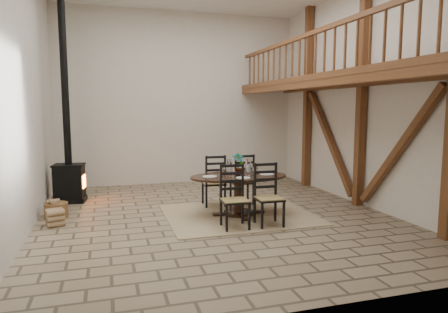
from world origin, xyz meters
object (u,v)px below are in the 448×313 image
object	(u,v)px
dining_table	(239,193)
log_basket	(56,210)
wood_stove	(68,156)
log_stack	(55,218)

from	to	relation	value
dining_table	log_basket	distance (m)	3.75
wood_stove	log_basket	size ratio (longest dim) A/B	10.79
log_basket	dining_table	bearing A→B (deg)	-13.52
dining_table	log_stack	distance (m)	3.61
log_basket	log_stack	xyz separation A→B (m)	(0.05, -0.61, -0.01)
wood_stove	log_stack	bearing A→B (deg)	-85.54
dining_table	log_stack	size ratio (longest dim) A/B	5.88
wood_stove	log_stack	size ratio (longest dim) A/B	12.79
wood_stove	dining_table	bearing A→B (deg)	-25.24
dining_table	wood_stove	xyz separation A→B (m)	(-3.47, 2.25, 0.65)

